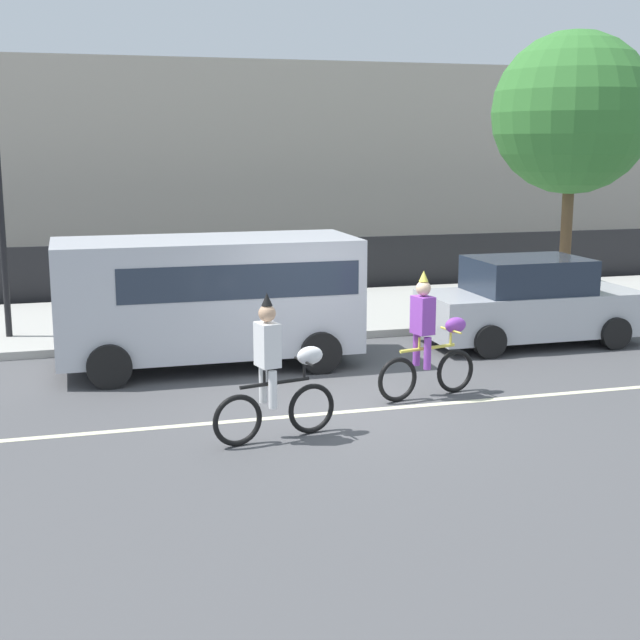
# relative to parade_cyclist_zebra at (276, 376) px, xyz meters

# --- Properties ---
(ground_plane) EXTENTS (80.00, 80.00, 0.00)m
(ground_plane) POSITION_rel_parade_cyclist_zebra_xyz_m (1.36, 1.38, -0.84)
(ground_plane) COLOR #4C4C4F
(road_centre_line) EXTENTS (36.00, 0.14, 0.01)m
(road_centre_line) POSITION_rel_parade_cyclist_zebra_xyz_m (1.36, 0.88, -0.84)
(road_centre_line) COLOR beige
(road_centre_line) RESTS_ON ground
(sidewalk_curb) EXTENTS (60.00, 5.00, 0.15)m
(sidewalk_curb) POSITION_rel_parade_cyclist_zebra_xyz_m (1.36, 7.88, -0.77)
(sidewalk_curb) COLOR #ADAAA3
(sidewalk_curb) RESTS_ON ground
(fence_line) EXTENTS (40.00, 0.08, 1.40)m
(fence_line) POSITION_rel_parade_cyclist_zebra_xyz_m (1.36, 10.78, -0.14)
(fence_line) COLOR black
(fence_line) RESTS_ON ground
(building_backdrop) EXTENTS (28.00, 8.00, 6.13)m
(building_backdrop) POSITION_rel_parade_cyclist_zebra_xyz_m (4.17, 19.38, 2.22)
(building_backdrop) COLOR #B2A899
(building_backdrop) RESTS_ON ground
(parade_cyclist_zebra) EXTENTS (1.69, 0.57, 1.92)m
(parade_cyclist_zebra) POSITION_rel_parade_cyclist_zebra_xyz_m (0.00, 0.00, 0.00)
(parade_cyclist_zebra) COLOR black
(parade_cyclist_zebra) RESTS_ON ground
(parade_cyclist_purple) EXTENTS (1.69, 0.57, 1.92)m
(parade_cyclist_purple) POSITION_rel_parade_cyclist_zebra_xyz_m (2.62, 1.29, 0.00)
(parade_cyclist_purple) COLOR black
(parade_cyclist_purple) RESTS_ON ground
(parked_van_silver) EXTENTS (5.00, 2.22, 2.18)m
(parked_van_silver) POSITION_rel_parade_cyclist_zebra_xyz_m (-0.17, 4.08, 0.44)
(parked_van_silver) COLOR silver
(parked_van_silver) RESTS_ON ground
(parked_car_silver) EXTENTS (4.10, 1.92, 1.64)m
(parked_car_silver) POSITION_rel_parade_cyclist_zebra_xyz_m (5.87, 4.14, -0.06)
(parked_car_silver) COLOR #B7BABF
(parked_car_silver) RESTS_ON ground
(street_tree_near_lamp) EXTENTS (3.34, 3.34, 5.87)m
(street_tree_near_lamp) POSITION_rel_parade_cyclist_zebra_xyz_m (7.72, 6.06, 3.50)
(street_tree_near_lamp) COLOR brown
(street_tree_near_lamp) RESTS_ON sidewalk_curb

